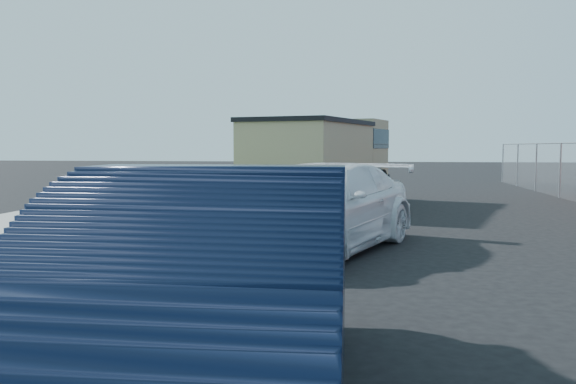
# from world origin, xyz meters

# --- Properties ---
(ground) EXTENTS (120.00, 120.00, 0.00)m
(ground) POSITION_xyz_m (0.00, 0.00, 0.00)
(ground) COLOR black
(ground) RESTS_ON ground
(streetside) EXTENTS (6.12, 50.00, 0.15)m
(streetside) POSITION_xyz_m (-5.57, 2.00, 0.07)
(streetside) COLOR gray
(streetside) RESTS_ON ground
(parking_meter) EXTENTS (0.20, 0.16, 1.31)m
(parking_meter) POSITION_xyz_m (-2.94, -0.39, 1.07)
(parking_meter) COLOR #3F4247
(parking_meter) RESTS_ON ground
(white_wagon) EXTENTS (3.55, 5.27, 1.42)m
(white_wagon) POSITION_xyz_m (-0.96, 1.71, 0.71)
(white_wagon) COLOR white
(white_wagon) RESTS_ON ground
(navy_sedan) EXTENTS (1.87, 4.82, 1.57)m
(navy_sedan) POSITION_xyz_m (-1.10, -4.70, 0.78)
(navy_sedan) COLOR black
(navy_sedan) RESTS_ON ground
(dump_truck) EXTENTS (4.04, 6.82, 2.52)m
(dump_truck) POSITION_xyz_m (-1.53, 9.36, 1.42)
(dump_truck) COLOR black
(dump_truck) RESTS_ON ground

